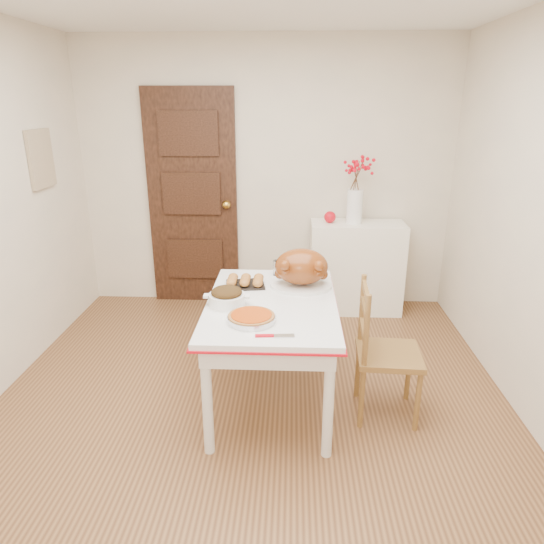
{
  "coord_description": "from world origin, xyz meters",
  "views": [
    {
      "loc": [
        0.26,
        -2.62,
        1.94
      ],
      "look_at": [
        0.14,
        0.26,
        0.91
      ],
      "focal_mm": 32.07,
      "sensor_mm": 36.0,
      "label": 1
    }
  ],
  "objects_px": {
    "turkey_platter": "(301,269)",
    "kitchen_table": "(272,352)",
    "sideboard": "(356,267)",
    "pumpkin_pie": "(251,317)",
    "chair_oak": "(389,352)"
  },
  "relations": [
    {
      "from": "chair_oak",
      "to": "kitchen_table",
      "type": "bearing_deg",
      "value": 85.35
    },
    {
      "from": "chair_oak",
      "to": "sideboard",
      "type": "bearing_deg",
      "value": 3.5
    },
    {
      "from": "sideboard",
      "to": "kitchen_table",
      "type": "bearing_deg",
      "value": -115.16
    },
    {
      "from": "sideboard",
      "to": "chair_oak",
      "type": "xyz_separation_m",
      "value": [
        0.01,
        -1.67,
        0.01
      ]
    },
    {
      "from": "kitchen_table",
      "to": "pumpkin_pie",
      "type": "xyz_separation_m",
      "value": [
        -0.1,
        -0.3,
        0.39
      ]
    },
    {
      "from": "sideboard",
      "to": "chair_oak",
      "type": "relative_size",
      "value": 0.97
    },
    {
      "from": "kitchen_table",
      "to": "turkey_platter",
      "type": "height_order",
      "value": "turkey_platter"
    },
    {
      "from": "kitchen_table",
      "to": "chair_oak",
      "type": "relative_size",
      "value": 1.37
    },
    {
      "from": "turkey_platter",
      "to": "kitchen_table",
      "type": "bearing_deg",
      "value": -123.38
    },
    {
      "from": "sideboard",
      "to": "chair_oak",
      "type": "distance_m",
      "value": 1.67
    },
    {
      "from": "sideboard",
      "to": "pumpkin_pie",
      "type": "bearing_deg",
      "value": -114.22
    },
    {
      "from": "kitchen_table",
      "to": "pumpkin_pie",
      "type": "relative_size",
      "value": 4.38
    },
    {
      "from": "chair_oak",
      "to": "pumpkin_pie",
      "type": "bearing_deg",
      "value": 106.32
    },
    {
      "from": "sideboard",
      "to": "kitchen_table",
      "type": "height_order",
      "value": "sideboard"
    },
    {
      "from": "sideboard",
      "to": "turkey_platter",
      "type": "distance_m",
      "value": 1.48
    }
  ]
}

